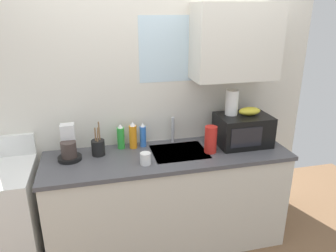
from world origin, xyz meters
TOP-DOWN VIEW (x-y plane):
  - kitchen_wall_assembly at (0.10, 0.31)m, footprint 2.84×0.42m
  - counter_unit at (0.00, 0.00)m, footprint 2.07×0.63m
  - sink_faucet at (0.10, 0.24)m, footprint 0.03×0.03m
  - stove_range at (-1.38, 0.00)m, footprint 0.60×0.60m
  - microwave at (0.70, 0.05)m, footprint 0.46×0.35m
  - banana_bunch at (0.75, 0.05)m, footprint 0.20×0.11m
  - paper_towel_roll at (0.60, 0.10)m, footprint 0.11×0.11m
  - coffee_maker at (-0.80, 0.11)m, footprint 0.19×0.21m
  - dish_soap_bottle_blue at (-0.18, 0.21)m, footprint 0.06×0.06m
  - dish_soap_bottle_orange at (-0.26, 0.20)m, footprint 0.07×0.07m
  - dish_soap_bottle_green at (-0.37, 0.21)m, footprint 0.06×0.06m
  - cereal_canister at (0.36, -0.05)m, footprint 0.10×0.10m
  - mug_white at (-0.22, -0.14)m, footprint 0.08×0.08m
  - utensil_crock at (-0.57, 0.12)m, footprint 0.11×0.11m

SIDE VIEW (x-z plane):
  - stove_range at x=-1.38m, z-range -0.08..1.00m
  - counter_unit at x=0.00m, z-range 0.01..0.91m
  - mug_white at x=-0.22m, z-range 0.90..0.99m
  - utensil_crock at x=-0.57m, z-range 0.83..1.11m
  - dish_soap_bottle_blue at x=-0.18m, z-range 0.89..1.11m
  - coffee_maker at x=-0.80m, z-range 0.86..1.14m
  - dish_soap_bottle_green at x=-0.37m, z-range 0.89..1.12m
  - dish_soap_bottle_orange at x=-0.26m, z-range 0.89..1.13m
  - cereal_canister at x=0.36m, z-range 0.90..1.13m
  - sink_faucet at x=0.10m, z-range 0.90..1.14m
  - microwave at x=0.70m, z-range 0.90..1.17m
  - banana_bunch at x=0.75m, z-range 1.17..1.24m
  - paper_towel_roll at x=0.60m, z-range 1.17..1.39m
  - kitchen_wall_assembly at x=0.10m, z-range 0.09..2.59m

